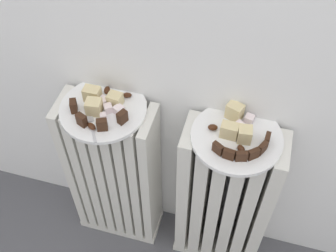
{
  "coord_description": "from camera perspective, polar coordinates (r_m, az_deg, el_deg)",
  "views": [
    {
      "loc": [
        0.2,
        -0.46,
        1.59
      ],
      "look_at": [
        0.0,
        0.28,
        0.67
      ],
      "focal_mm": 44.83,
      "sensor_mm": 36.0,
      "label": 1
    }
  ],
  "objects": [
    {
      "name": "radiator_left",
      "position": [
        1.51,
        -7.24,
        -6.64
      ],
      "size": [
        0.31,
        0.14,
        0.68
      ],
      "color": "silver",
      "rests_on": "ground_plane"
    },
    {
      "name": "radiator_right",
      "position": [
        1.45,
        7.57,
        -10.1
      ],
      "size": [
        0.31,
        0.14,
        0.68
      ],
      "color": "silver",
      "rests_on": "ground_plane"
    },
    {
      "name": "plate_left",
      "position": [
        1.23,
        -8.81,
        2.29
      ],
      "size": [
        0.25,
        0.25,
        0.01
      ],
      "primitive_type": "cylinder",
      "color": "white",
      "rests_on": "radiator_left"
    },
    {
      "name": "plate_right",
      "position": [
        1.17,
        9.31,
        -1.54
      ],
      "size": [
        0.25,
        0.25,
        0.01
      ],
      "primitive_type": "cylinder",
      "color": "white",
      "rests_on": "radiator_right"
    },
    {
      "name": "dark_cake_slice_left_0",
      "position": [
        1.22,
        -12.73,
        2.66
      ],
      "size": [
        0.03,
        0.03,
        0.04
      ],
      "primitive_type": "cube",
      "rotation": [
        0.0,
        0.0,
        -1.16
      ],
      "color": "#382114",
      "rests_on": "plate_left"
    },
    {
      "name": "dark_cake_slice_left_1",
      "position": [
        1.18,
        -11.66,
        0.8
      ],
      "size": [
        0.03,
        0.03,
        0.04
      ],
      "primitive_type": "cube",
      "rotation": [
        0.0,
        0.0,
        -0.4
      ],
      "color": "#382114",
      "rests_on": "plate_left"
    },
    {
      "name": "dark_cake_slice_left_2",
      "position": [
        1.16,
        -8.97,
        0.17
      ],
      "size": [
        0.03,
        0.03,
        0.04
      ],
      "primitive_type": "cube",
      "rotation": [
        0.0,
        0.0,
        0.37
      ],
      "color": "#382114",
      "rests_on": "plate_left"
    },
    {
      "name": "dark_cake_slice_left_3",
      "position": [
        1.17,
        -6.23,
        1.21
      ],
      "size": [
        0.03,
        0.03,
        0.04
      ],
      "primitive_type": "cube",
      "rotation": [
        0.0,
        0.0,
        1.13
      ],
      "color": "#382114",
      "rests_on": "plate_left"
    },
    {
      "name": "marble_cake_slice_left_0",
      "position": [
        1.22,
        -7.23,
        3.59
      ],
      "size": [
        0.04,
        0.04,
        0.04
      ],
      "primitive_type": "cube",
      "rotation": [
        0.0,
        0.0,
        -0.1
      ],
      "color": "beige",
      "rests_on": "plate_left"
    },
    {
      "name": "marble_cake_slice_left_1",
      "position": [
        1.2,
        -10.03,
        2.59
      ],
      "size": [
        0.05,
        0.05,
        0.04
      ],
      "primitive_type": "cube",
      "rotation": [
        0.0,
        0.0,
        0.15
      ],
      "color": "beige",
      "rests_on": "plate_left"
    },
    {
      "name": "marble_cake_slice_left_2",
      "position": [
        1.24,
        -10.26,
        4.26
      ],
      "size": [
        0.05,
        0.04,
        0.05
      ],
      "primitive_type": "cube",
      "rotation": [
        0.0,
        0.0,
        0.02
      ],
      "color": "beige",
      "rests_on": "plate_left"
    },
    {
      "name": "turkish_delight_left_0",
      "position": [
        1.19,
        -8.8,
        1.3
      ],
      "size": [
        0.02,
        0.02,
        0.02
      ],
      "primitive_type": "cube",
      "rotation": [
        0.0,
        0.0,
        0.49
      ],
      "color": "white",
      "rests_on": "plate_left"
    },
    {
      "name": "turkish_delight_left_1",
      "position": [
        1.2,
        -6.69,
        2.17
      ],
      "size": [
        0.03,
        0.03,
        0.03
      ],
      "primitive_type": "cube",
      "rotation": [
        0.0,
        0.0,
        1.07
      ],
      "color": "white",
      "rests_on": "plate_left"
    },
    {
      "name": "turkish_delight_left_2",
      "position": [
        1.21,
        -8.15,
        2.41
      ],
      "size": [
        0.03,
        0.03,
        0.02
      ],
      "primitive_type": "cube",
      "rotation": [
        0.0,
        0.0,
        0.59
      ],
      "color": "white",
      "rests_on": "plate_left"
    },
    {
      "name": "turkish_delight_left_3",
      "position": [
        1.23,
        -8.73,
        3.32
      ],
      "size": [
        0.03,
        0.03,
        0.03
      ],
      "primitive_type": "cube",
      "rotation": [
        0.0,
        0.0,
        1.27
      ],
      "color": "white",
      "rests_on": "plate_left"
    },
    {
      "name": "medjool_date_left_0",
      "position": [
        1.26,
        -8.3,
        4.85
      ],
      "size": [
        0.02,
        0.03,
        0.02
      ],
      "primitive_type": "ellipsoid",
      "rotation": [
        0.0,
        0.0,
        1.75
      ],
      "color": "#3D1E0F",
      "rests_on": "plate_left"
    },
    {
      "name": "medjool_date_left_1",
      "position": [
        1.24,
        -5.6,
        4.2
      ],
      "size": [
        0.03,
        0.02,
        0.02
      ],
      "primitive_type": "ellipsoid",
      "rotation": [
        0.0,
        0.0,
        0.29
      ],
      "color": "#3D1E0F",
      "rests_on": "plate_left"
    },
    {
      "name": "medjool_date_left_2",
      "position": [
        1.18,
        -10.36,
        -0.04
      ],
      "size": [
        0.03,
        0.03,
        0.02
      ],
      "primitive_type": "ellipsoid",
      "rotation": [
        0.0,
        0.0,
        2.63
      ],
      "color": "#3D1E0F",
      "rests_on": "plate_left"
    },
    {
      "name": "dark_cake_slice_right_0",
      "position": [
        1.11,
        6.8,
        -3.06
      ],
      "size": [
        0.03,
        0.03,
        0.03
      ],
      "primitive_type": "cube",
      "rotation": [
        0.0,
        0.0,
        -0.54
      ],
      "color": "#382114",
      "rests_on": "plate_right"
    },
    {
      "name": "dark_cake_slice_right_1",
      "position": [
        1.1,
        8.27,
        -3.82
      ],
      "size": [
        0.03,
        0.02,
        0.03
      ],
      "primitive_type": "cube",
      "rotation": [
        0.0,
        0.0,
        -0.13
      ],
      "color": "#382114",
      "rests_on": "plate_right"
    },
    {
      "name": "dark_cake_slice_right_2",
      "position": [
        1.1,
        9.95,
        -4.07
      ],
      "size": [
        0.03,
        0.02,
        0.03
      ],
      "primitive_type": "cube",
      "rotation": [
        0.0,
        0.0,
        0.29
      ],
      "color": "#382114",
      "rests_on": "plate_right"
    },
    {
      "name": "dark_cake_slice_right_3",
      "position": [
        1.11,
        11.53,
        -3.75
      ],
      "size": [
        0.03,
        0.03,
        0.03
      ],
      "primitive_type": "cube",
      "rotation": [
        0.0,
        0.0,
        0.7
      ],
      "color": "#382114",
      "rests_on": "plate_right"
    },
    {
      "name": "dark_cake_slice_right_4",
      "position": [
        1.13,
        12.72,
        -2.94
      ],
      "size": [
        0.03,
        0.03,
        0.03
      ],
      "primitive_type": "cube",
      "rotation": [
        0.0,
        0.0,
        1.11
      ],
      "color": "#382114",
      "rests_on": "plate_right"
    },
    {
      "name": "dark_cake_slice_right_5",
      "position": [
        1.15,
        13.32,
        -1.8
      ],
      "size": [
        0.01,
        0.03,
        0.03
      ],
      "primitive_type": "cube",
      "rotation": [
        0.0,
        0.0,
        1.52
      ],
      "color": "#382114",
      "rests_on": "plate_right"
    },
    {
      "name": "marble_cake_slice_right_0",
      "position": [
        1.14,
        10.39,
        -1.15
      ],
      "size": [
        0.04,
        0.04,
        0.05
      ],
      "primitive_type": "cube",
      "rotation": [
        0.0,
        0.0,
        0.13
      ],
      "color": "beige",
      "rests_on": "plate_right"
    },
    {
      "name": "marble_cake_slice_right_1",
      "position": [
        1.18,
        9.05,
        1.96
      ],
      "size": [
        0.05,
        0.05,
        0.05
      ],
      "primitive_type": "cube",
      "rotation": [
        0.0,
        0.0,
        -0.38
      ],
      "color": "beige",
      "rests_on": "plate_right"
    },
    {
      "name": "marble_cake_slice_right_2",
      "position": [
        1.14,
        8.34,
        -0.6
      ],
      "size": [
        0.05,
        0.03,
        0.04
      ],
      "primitive_type": "cube",
      "rotation": [
        0.0,
        0.0,
        -0.04
      ],
      "color": "beige",
      "rests_on": "plate_right"
    },
    {
      "name": "turkish_delight_right_0",
      "position": [
        1.19,
        10.97,
        0.93
      ],
      "size": [
        0.03,
        0.03,
        0.02
      ],
      "primitive_type": "cube",
      "rotation": [
        0.0,
        0.0,
        1.34
      ],
      "color": "white",
      "rests_on": "plate_right"
    },
    {
      "name": "turkish_delight_right_1",
      "position": [
        1.17,
        9.64,
        0.09
      ],
      "size": [
        0.03,
        0.03,
        0.02
      ],
      "primitive_type": "cube",
      "rotation": [
        0.0,
        0.0,
        0.98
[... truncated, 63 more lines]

